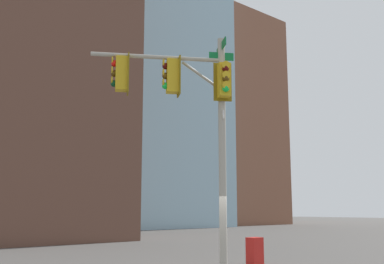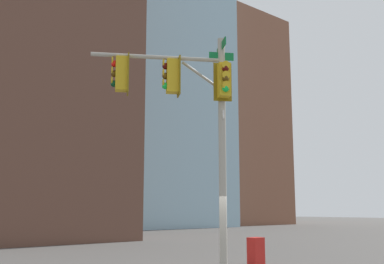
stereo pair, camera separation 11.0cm
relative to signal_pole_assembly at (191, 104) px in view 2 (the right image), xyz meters
The scene contains 4 objects.
signal_pole_assembly is the anchor object (origin of this frame).
newspaper_box 7.39m from the signal_pole_assembly, 113.70° to the left, with size 0.44×0.56×1.05m, color red.
building_brick_midblock 50.30m from the signal_pole_assembly, 161.10° to the left, with size 19.79×19.09×35.88m, color #845B47.
building_brick_farside 56.64m from the signal_pole_assembly, 139.63° to the left, with size 22.57×19.83×30.17m, color brown.
Camera 2 is at (10.01, -9.66, 2.14)m, focal length 43.55 mm.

